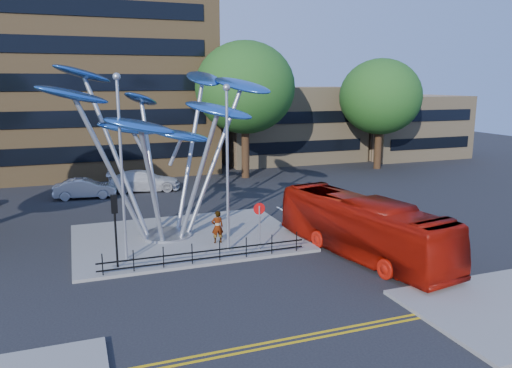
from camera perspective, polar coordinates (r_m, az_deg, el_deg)
name	(u,v)px	position (r m, az deg, el deg)	size (l,w,h in m)	color
ground	(237,275)	(22.85, -2.13, -10.36)	(120.00, 120.00, 0.00)	black
traffic_island	(187,238)	(28.05, -7.94, -6.09)	(12.00, 9.00, 0.15)	slate
double_yellow_near	(292,338)	(17.78, 4.19, -17.12)	(40.00, 0.12, 0.01)	gold
double_yellow_far	(296,342)	(17.54, 4.62, -17.56)	(40.00, 0.12, 0.01)	gold
brick_tower	(69,12)	(52.56, -20.55, 17.95)	(25.00, 15.00, 30.00)	brown
low_building_near	(290,124)	(55.18, 3.95, 6.84)	(15.00, 8.00, 8.00)	tan
low_building_far	(408,126)	(60.67, 16.98, 6.32)	(12.00, 8.00, 7.00)	tan
tree_right	(245,88)	(44.60, -1.25, 10.94)	(8.80, 8.80, 12.11)	black
tree_far	(380,97)	(50.94, 14.04, 9.64)	(8.00, 8.00, 10.81)	black
leaf_sculpture	(160,114)	(27.26, -10.87, 7.88)	(12.72, 9.54, 9.51)	#9EA0A5
street_lamp_left	(121,152)	(23.96, -15.20, 3.55)	(0.36, 0.36, 8.80)	#9EA0A5
street_lamp_right	(227,154)	(24.45, -3.31, 3.47)	(0.36, 0.36, 8.30)	#9EA0A5
traffic_light_island	(115,215)	(23.47, -15.84, -3.48)	(0.28, 0.18, 3.42)	black
no_entry_sign_island	(259,218)	(25.15, 0.38, -3.92)	(0.60, 0.10, 2.45)	#9EA0A5
pedestrian_railing_front	(206,254)	(23.92, -5.73, -7.97)	(10.00, 0.06, 1.00)	black
red_bus	(362,227)	(25.30, 12.04, -4.84)	(2.51, 10.73, 2.99)	#961106
pedestrian	(217,227)	(26.52, -4.43, -4.91)	(0.64, 0.42, 1.75)	gray
parked_car_mid	(85,188)	(39.35, -18.95, -0.48)	(1.56, 4.48, 1.48)	#B4B7BC
parked_car_right	(144,181)	(40.72, -12.68, 0.37)	(2.30, 5.65, 1.64)	silver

